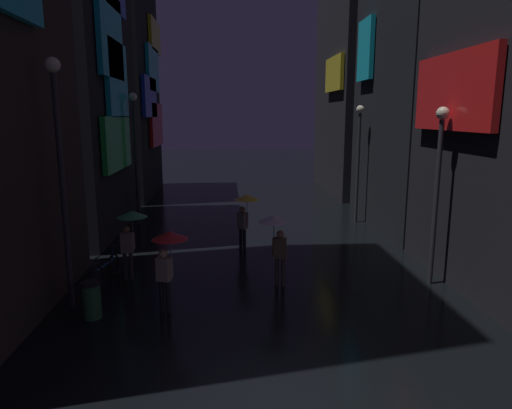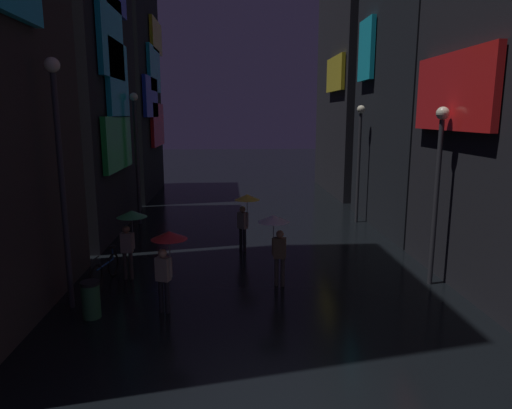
{
  "view_description": "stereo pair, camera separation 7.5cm",
  "coord_description": "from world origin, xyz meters",
  "px_view_note": "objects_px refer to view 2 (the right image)",
  "views": [
    {
      "loc": [
        -0.96,
        -6.83,
        4.9
      ],
      "look_at": [
        0.0,
        8.11,
        1.96
      ],
      "focal_mm": 32.0,
      "sensor_mm": 36.0,
      "label": 1
    },
    {
      "loc": [
        -0.89,
        -6.83,
        4.9
      ],
      "look_at": [
        0.0,
        8.11,
        1.96
      ],
      "focal_mm": 32.0,
      "sensor_mm": 36.0,
      "label": 2
    }
  ],
  "objects_px": {
    "streetlamp_right_far": "(359,150)",
    "streetlamp_left_near": "(60,160)",
    "streetlamp_left_far": "(136,144)",
    "streetlamp_right_near": "(438,175)",
    "pedestrian_near_crossing_clear": "(276,231)",
    "pedestrian_midstreet_centre_red": "(167,249)",
    "bicycle_parked_at_storefront": "(106,269)",
    "pedestrian_far_right_yellow": "(246,207)",
    "trash_bin": "(91,299)",
    "pedestrian_midstreet_left_green": "(130,225)"
  },
  "relations": [
    {
      "from": "streetlamp_left_far",
      "to": "trash_bin",
      "type": "height_order",
      "value": "streetlamp_left_far"
    },
    {
      "from": "pedestrian_midstreet_left_green",
      "to": "trash_bin",
      "type": "distance_m",
      "value": 2.98
    },
    {
      "from": "streetlamp_left_near",
      "to": "streetlamp_right_far",
      "type": "bearing_deg",
      "value": 41.99
    },
    {
      "from": "pedestrian_far_right_yellow",
      "to": "streetlamp_right_far",
      "type": "xyz_separation_m",
      "value": [
        5.31,
        4.32,
        1.68
      ]
    },
    {
      "from": "pedestrian_near_crossing_clear",
      "to": "bicycle_parked_at_storefront",
      "type": "distance_m",
      "value": 5.21
    },
    {
      "from": "pedestrian_midstreet_centre_red",
      "to": "streetlamp_right_near",
      "type": "xyz_separation_m",
      "value": [
        7.43,
        1.57,
        1.57
      ]
    },
    {
      "from": "pedestrian_far_right_yellow",
      "to": "pedestrian_midstreet_centre_red",
      "type": "distance_m",
      "value": 5.58
    },
    {
      "from": "streetlamp_left_far",
      "to": "streetlamp_left_near",
      "type": "xyz_separation_m",
      "value": [
        -0.0,
        -9.28,
        0.2
      ]
    },
    {
      "from": "pedestrian_midstreet_left_green",
      "to": "trash_bin",
      "type": "bearing_deg",
      "value": -99.52
    },
    {
      "from": "streetlamp_right_far",
      "to": "pedestrian_midstreet_left_green",
      "type": "bearing_deg",
      "value": -141.81
    },
    {
      "from": "pedestrian_far_right_yellow",
      "to": "bicycle_parked_at_storefront",
      "type": "bearing_deg",
      "value": -146.3
    },
    {
      "from": "bicycle_parked_at_storefront",
      "to": "trash_bin",
      "type": "relative_size",
      "value": 1.93
    },
    {
      "from": "pedestrian_near_crossing_clear",
      "to": "pedestrian_midstreet_centre_red",
      "type": "bearing_deg",
      "value": -149.82
    },
    {
      "from": "pedestrian_far_right_yellow",
      "to": "bicycle_parked_at_storefront",
      "type": "xyz_separation_m",
      "value": [
        -4.29,
        -2.86,
        -1.28
      ]
    },
    {
      "from": "pedestrian_far_right_yellow",
      "to": "pedestrian_midstreet_left_green",
      "type": "relative_size",
      "value": 1.0
    },
    {
      "from": "bicycle_parked_at_storefront",
      "to": "streetlamp_right_near",
      "type": "relative_size",
      "value": 0.35
    },
    {
      "from": "bicycle_parked_at_storefront",
      "to": "streetlamp_left_near",
      "type": "height_order",
      "value": "streetlamp_left_near"
    },
    {
      "from": "streetlamp_right_near",
      "to": "trash_bin",
      "type": "height_order",
      "value": "streetlamp_right_near"
    },
    {
      "from": "streetlamp_left_far",
      "to": "trash_bin",
      "type": "distance_m",
      "value": 10.44
    },
    {
      "from": "pedestrian_midstreet_left_green",
      "to": "streetlamp_right_near",
      "type": "relative_size",
      "value": 0.41
    },
    {
      "from": "pedestrian_far_right_yellow",
      "to": "trash_bin",
      "type": "distance_m",
      "value": 6.76
    },
    {
      "from": "pedestrian_midstreet_centre_red",
      "to": "bicycle_parked_at_storefront",
      "type": "xyz_separation_m",
      "value": [
        -2.17,
        2.3,
        -1.28
      ]
    },
    {
      "from": "streetlamp_left_far",
      "to": "trash_bin",
      "type": "relative_size",
      "value": 6.3
    },
    {
      "from": "pedestrian_near_crossing_clear",
      "to": "pedestrian_midstreet_left_green",
      "type": "relative_size",
      "value": 1.0
    },
    {
      "from": "streetlamp_left_near",
      "to": "streetlamp_left_far",
      "type": "bearing_deg",
      "value": 90.0
    },
    {
      "from": "bicycle_parked_at_storefront",
      "to": "streetlamp_right_near",
      "type": "distance_m",
      "value": 10.04
    },
    {
      "from": "bicycle_parked_at_storefront",
      "to": "streetlamp_left_far",
      "type": "bearing_deg",
      "value": 93.09
    },
    {
      "from": "trash_bin",
      "to": "streetlamp_left_far",
      "type": "bearing_deg",
      "value": 94.03
    },
    {
      "from": "streetlamp_left_far",
      "to": "streetlamp_right_far",
      "type": "xyz_separation_m",
      "value": [
        10.0,
        -0.28,
        -0.29
      ]
    },
    {
      "from": "pedestrian_far_right_yellow",
      "to": "trash_bin",
      "type": "height_order",
      "value": "pedestrian_far_right_yellow"
    },
    {
      "from": "pedestrian_near_crossing_clear",
      "to": "pedestrian_midstreet_left_green",
      "type": "distance_m",
      "value": 4.35
    },
    {
      "from": "streetlamp_left_far",
      "to": "streetlamp_left_near",
      "type": "distance_m",
      "value": 9.28
    },
    {
      "from": "pedestrian_far_right_yellow",
      "to": "bicycle_parked_at_storefront",
      "type": "height_order",
      "value": "pedestrian_far_right_yellow"
    },
    {
      "from": "pedestrian_midstreet_left_green",
      "to": "streetlamp_right_far",
      "type": "xyz_separation_m",
      "value": [
        8.85,
        6.96,
        1.68
      ]
    },
    {
      "from": "streetlamp_left_far",
      "to": "pedestrian_near_crossing_clear",
      "type": "bearing_deg",
      "value": -56.25
    },
    {
      "from": "streetlamp_left_near",
      "to": "streetlamp_right_near",
      "type": "bearing_deg",
      "value": 6.22
    },
    {
      "from": "streetlamp_right_near",
      "to": "streetlamp_left_far",
      "type": "bearing_deg",
      "value": 140.69
    },
    {
      "from": "streetlamp_right_far",
      "to": "streetlamp_left_near",
      "type": "xyz_separation_m",
      "value": [
        -10.0,
        -9.0,
        0.49
      ]
    },
    {
      "from": "bicycle_parked_at_storefront",
      "to": "trash_bin",
      "type": "height_order",
      "value": "bicycle_parked_at_storefront"
    },
    {
      "from": "streetlamp_left_far",
      "to": "pedestrian_midstreet_centre_red",
      "type": "bearing_deg",
      "value": -75.23
    },
    {
      "from": "pedestrian_midstreet_centre_red",
      "to": "streetlamp_left_far",
      "type": "bearing_deg",
      "value": 104.77
    },
    {
      "from": "pedestrian_midstreet_left_green",
      "to": "trash_bin",
      "type": "xyz_separation_m",
      "value": [
        -0.45,
        -2.69,
        -1.2
      ]
    },
    {
      "from": "streetlamp_left_far",
      "to": "streetlamp_right_near",
      "type": "height_order",
      "value": "streetlamp_left_far"
    },
    {
      "from": "pedestrian_near_crossing_clear",
      "to": "streetlamp_left_near",
      "type": "distance_m",
      "value": 5.95
    },
    {
      "from": "pedestrian_near_crossing_clear",
      "to": "streetlamp_left_near",
      "type": "bearing_deg",
      "value": -167.76
    },
    {
      "from": "pedestrian_midstreet_left_green",
      "to": "streetlamp_left_near",
      "type": "xyz_separation_m",
      "value": [
        -1.15,
        -2.04,
        2.17
      ]
    },
    {
      "from": "pedestrian_near_crossing_clear",
      "to": "pedestrian_midstreet_left_green",
      "type": "xyz_separation_m",
      "value": [
        -4.27,
        0.86,
        0.0
      ]
    },
    {
      "from": "trash_bin",
      "to": "pedestrian_midstreet_centre_red",
      "type": "bearing_deg",
      "value": 5.2
    },
    {
      "from": "pedestrian_far_right_yellow",
      "to": "streetlamp_right_far",
      "type": "relative_size",
      "value": 0.4
    },
    {
      "from": "streetlamp_right_far",
      "to": "streetlamp_left_near",
      "type": "relative_size",
      "value": 0.85
    }
  ]
}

